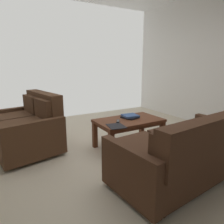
# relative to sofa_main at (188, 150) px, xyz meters

# --- Properties ---
(ground_plane) EXTENTS (5.33, 5.36, 0.01)m
(ground_plane) POSITION_rel_sofa_main_xyz_m (0.45, -0.95, -0.37)
(ground_plane) COLOR beige
(sofa_main) EXTENTS (1.89, 0.98, 0.83)m
(sofa_main) POSITION_rel_sofa_main_xyz_m (0.00, 0.00, 0.00)
(sofa_main) COLOR black
(sofa_main) RESTS_ON ground
(loveseat_near) EXTENTS (1.10, 1.34, 0.91)m
(loveseat_near) POSITION_rel_sofa_main_xyz_m (1.52, -1.86, 0.01)
(loveseat_near) COLOR black
(loveseat_near) RESTS_ON ground
(coffee_table) EXTENTS (1.06, 0.63, 0.48)m
(coffee_table) POSITION_rel_sofa_main_xyz_m (0.06, -1.14, 0.04)
(coffee_table) COLOR brown
(coffee_table) RESTS_ON ground
(book_stack) EXTENTS (0.29, 0.30, 0.05)m
(book_stack) POSITION_rel_sofa_main_xyz_m (-0.02, -1.21, 0.14)
(book_stack) COLOR black
(book_stack) RESTS_ON coffee_table
(tv_remote) EXTENTS (0.13, 0.16, 0.02)m
(tv_remote) POSITION_rel_sofa_main_xyz_m (0.29, -1.11, 0.13)
(tv_remote) COLOR black
(tv_remote) RESTS_ON coffee_table
(loose_magazine) EXTENTS (0.28, 0.31, 0.01)m
(loose_magazine) POSITION_rel_sofa_main_xyz_m (0.43, -0.92, 0.12)
(loose_magazine) COLOR black
(loose_magazine) RESTS_ON coffee_table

